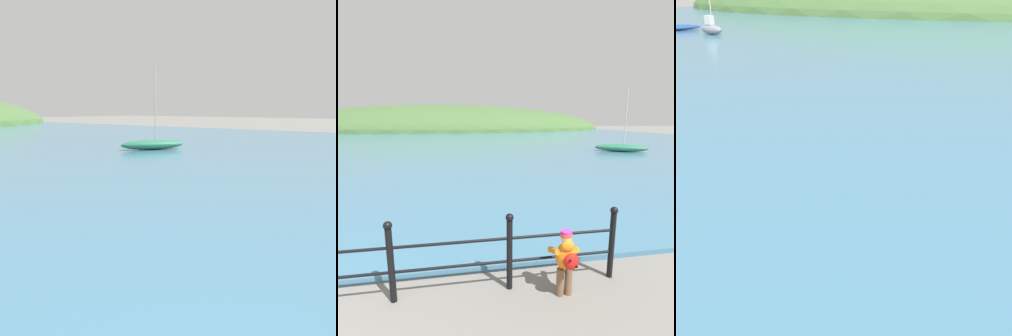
{
  "view_description": "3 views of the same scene",
  "coord_description": "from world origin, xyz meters",
  "views": [
    {
      "loc": [
        -2.11,
        0.95,
        2.56
      ],
      "look_at": [
        4.7,
        6.39,
        1.24
      ],
      "focal_mm": 42.0,
      "sensor_mm": 36.0,
      "label": 1
    },
    {
      "loc": [
        3.23,
        -2.07,
        2.56
      ],
      "look_at": [
        4.64,
        5.71,
        1.1
      ],
      "focal_mm": 28.0,
      "sensor_mm": 36.0,
      "label": 2
    },
    {
      "loc": [
        8.16,
        -0.76,
        3.46
      ],
      "look_at": [
        6.14,
        4.83,
        1.1
      ],
      "focal_mm": 50.0,
      "sensor_mm": 36.0,
      "label": 3
    }
  ],
  "objects": [
    {
      "name": "far_hillside",
      "position": [
        0.0,
        68.48,
        0.0
      ],
      "size": [
        81.38,
        44.76,
        12.53
      ],
      "color": "#476B38",
      "rests_on": "ground"
    },
    {
      "name": "boat_red_dinghy",
      "position": [
        -12.12,
        27.97,
        0.52
      ],
      "size": [
        2.16,
        1.27,
        2.3
      ],
      "color": "gray",
      "rests_on": "water"
    },
    {
      "name": "water",
      "position": [
        0.0,
        32.0,
        0.05
      ],
      "size": [
        80.0,
        60.0,
        0.1
      ],
      "primitive_type": "cube",
      "color": "teal",
      "rests_on": "ground"
    }
  ]
}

